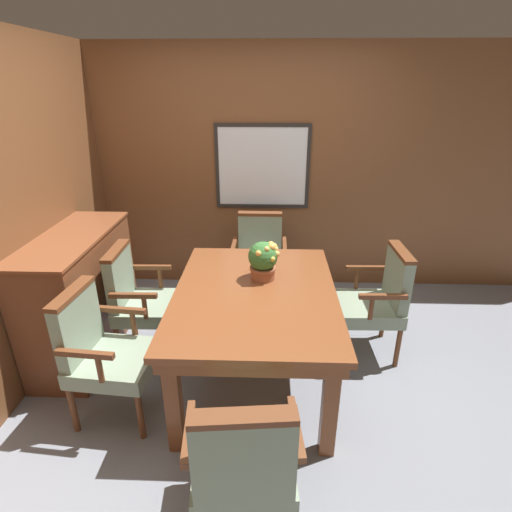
{
  "coord_description": "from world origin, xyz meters",
  "views": [
    {
      "loc": [
        0.16,
        -2.37,
        2.09
      ],
      "look_at": [
        0.07,
        0.23,
        0.95
      ],
      "focal_mm": 28.0,
      "sensor_mm": 36.0,
      "label": 1
    }
  ],
  "objects_px": {
    "dining_table": "(255,303)",
    "chair_right_far": "(377,298)",
    "chair_head_near": "(243,461)",
    "sideboard_cabinet": "(82,295)",
    "chair_left_near": "(103,349)",
    "potted_plant": "(263,260)",
    "chair_head_far": "(259,257)",
    "chair_left_far": "(140,297)"
  },
  "relations": [
    {
      "from": "chair_left_far",
      "to": "dining_table",
      "type": "bearing_deg",
      "value": -109.8
    },
    {
      "from": "chair_right_far",
      "to": "sideboard_cabinet",
      "type": "height_order",
      "value": "sideboard_cabinet"
    },
    {
      "from": "potted_plant",
      "to": "sideboard_cabinet",
      "type": "height_order",
      "value": "potted_plant"
    },
    {
      "from": "chair_right_far",
      "to": "sideboard_cabinet",
      "type": "distance_m",
      "value": 2.39
    },
    {
      "from": "potted_plant",
      "to": "sideboard_cabinet",
      "type": "distance_m",
      "value": 1.53
    },
    {
      "from": "chair_right_far",
      "to": "potted_plant",
      "type": "relative_size",
      "value": 3.22
    },
    {
      "from": "chair_left_far",
      "to": "potted_plant",
      "type": "relative_size",
      "value": 3.22
    },
    {
      "from": "dining_table",
      "to": "chair_head_far",
      "type": "relative_size",
      "value": 1.65
    },
    {
      "from": "dining_table",
      "to": "sideboard_cabinet",
      "type": "relative_size",
      "value": 1.23
    },
    {
      "from": "chair_head_near",
      "to": "sideboard_cabinet",
      "type": "xyz_separation_m",
      "value": [
        -1.41,
        1.49,
        0.01
      ]
    },
    {
      "from": "chair_head_far",
      "to": "sideboard_cabinet",
      "type": "relative_size",
      "value": 0.75
    },
    {
      "from": "chair_head_far",
      "to": "sideboard_cabinet",
      "type": "distance_m",
      "value": 1.64
    },
    {
      "from": "chair_head_near",
      "to": "sideboard_cabinet",
      "type": "bearing_deg",
      "value": -52.05
    },
    {
      "from": "dining_table",
      "to": "chair_right_far",
      "type": "bearing_deg",
      "value": 20.98
    },
    {
      "from": "chair_head_near",
      "to": "potted_plant",
      "type": "relative_size",
      "value": 3.22
    },
    {
      "from": "dining_table",
      "to": "chair_head_far",
      "type": "xyz_separation_m",
      "value": [
        -0.0,
        1.15,
        -0.15
      ]
    },
    {
      "from": "chair_left_near",
      "to": "potted_plant",
      "type": "distance_m",
      "value": 1.24
    },
    {
      "from": "chair_head_far",
      "to": "sideboard_cabinet",
      "type": "bearing_deg",
      "value": -149.57
    },
    {
      "from": "chair_head_far",
      "to": "chair_right_far",
      "type": "relative_size",
      "value": 1.0
    },
    {
      "from": "chair_right_far",
      "to": "potted_plant",
      "type": "xyz_separation_m",
      "value": [
        -0.91,
        -0.17,
        0.4
      ]
    },
    {
      "from": "chair_left_far",
      "to": "potted_plant",
      "type": "distance_m",
      "value": 1.08
    },
    {
      "from": "chair_right_far",
      "to": "potted_plant",
      "type": "bearing_deg",
      "value": -80.47
    },
    {
      "from": "chair_head_near",
      "to": "dining_table",
      "type": "bearing_deg",
      "value": -96.01
    },
    {
      "from": "chair_left_near",
      "to": "chair_head_near",
      "type": "height_order",
      "value": "same"
    },
    {
      "from": "chair_left_far",
      "to": "potted_plant",
      "type": "xyz_separation_m",
      "value": [
        0.99,
        -0.12,
        0.4
      ]
    },
    {
      "from": "chair_left_near",
      "to": "chair_head_far",
      "type": "relative_size",
      "value": 1.0
    },
    {
      "from": "chair_left_far",
      "to": "potted_plant",
      "type": "height_order",
      "value": "potted_plant"
    },
    {
      "from": "chair_left_near",
      "to": "sideboard_cabinet",
      "type": "distance_m",
      "value": 0.83
    },
    {
      "from": "dining_table",
      "to": "sideboard_cabinet",
      "type": "distance_m",
      "value": 1.47
    },
    {
      "from": "chair_head_far",
      "to": "chair_left_far",
      "type": "bearing_deg",
      "value": -137.93
    },
    {
      "from": "dining_table",
      "to": "chair_left_near",
      "type": "height_order",
      "value": "chair_left_near"
    },
    {
      "from": "chair_left_near",
      "to": "chair_head_near",
      "type": "xyz_separation_m",
      "value": [
        0.97,
        -0.79,
        0.0
      ]
    },
    {
      "from": "chair_left_near",
      "to": "chair_head_near",
      "type": "distance_m",
      "value": 1.25
    },
    {
      "from": "dining_table",
      "to": "chair_left_near",
      "type": "xyz_separation_m",
      "value": [
        -0.98,
        -0.37,
        -0.15
      ]
    },
    {
      "from": "chair_left_near",
      "to": "potted_plant",
      "type": "relative_size",
      "value": 3.22
    },
    {
      "from": "dining_table",
      "to": "chair_head_far",
      "type": "height_order",
      "value": "chair_head_far"
    },
    {
      "from": "chair_left_near",
      "to": "chair_right_far",
      "type": "xyz_separation_m",
      "value": [
        1.94,
        0.73,
        0.0
      ]
    },
    {
      "from": "chair_right_far",
      "to": "chair_left_near",
      "type": "bearing_deg",
      "value": -70.49
    },
    {
      "from": "dining_table",
      "to": "chair_left_near",
      "type": "bearing_deg",
      "value": -159.48
    },
    {
      "from": "chair_left_near",
      "to": "potted_plant",
      "type": "height_order",
      "value": "potted_plant"
    },
    {
      "from": "chair_left_far",
      "to": "chair_right_far",
      "type": "bearing_deg",
      "value": -89.63
    },
    {
      "from": "chair_head_far",
      "to": "potted_plant",
      "type": "distance_m",
      "value": 1.03
    }
  ]
}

